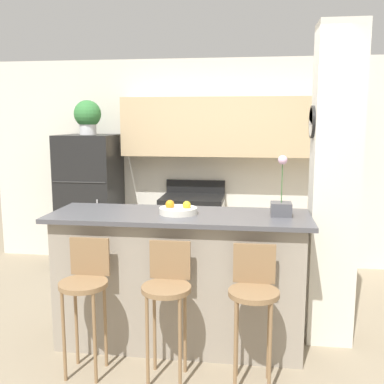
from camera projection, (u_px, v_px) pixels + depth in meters
ground_plane at (180, 342)px, 3.71m from camera, size 14.00×14.00×0.00m
wall_back at (217, 149)px, 5.50m from camera, size 5.60×0.38×2.55m
pillar_right at (334, 188)px, 3.58m from camera, size 0.38×0.32×2.55m
counter_bar at (179, 279)px, 3.62m from camera, size 2.05×0.69×1.08m
refrigerator at (91, 202)px, 5.49m from camera, size 0.66×0.71×1.64m
stove_range at (193, 233)px, 5.42m from camera, size 0.74×0.63×1.07m
bar_stool_left at (85, 286)px, 3.19m from camera, size 0.34×0.34×0.97m
bar_stool_mid at (167, 290)px, 3.11m from camera, size 0.34×0.34×0.97m
bar_stool_right at (254, 295)px, 3.03m from camera, size 0.34×0.34×0.97m
potted_plant_on_fridge at (88, 116)px, 5.32m from camera, size 0.32×0.32×0.41m
orchid_vase at (281, 203)px, 3.45m from camera, size 0.16×0.16×0.47m
fruit_bowl at (178, 210)px, 3.53m from camera, size 0.30×0.30×0.11m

